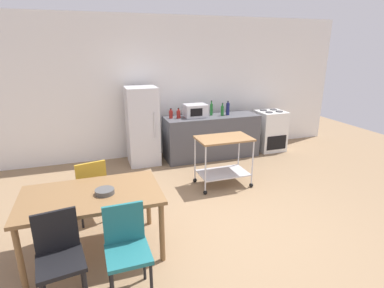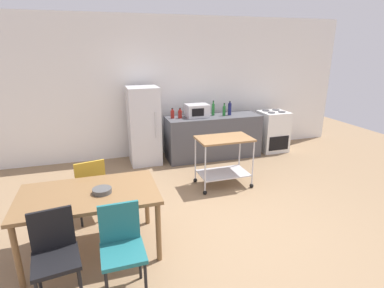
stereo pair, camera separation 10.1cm
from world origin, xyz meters
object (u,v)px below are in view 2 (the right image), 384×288
at_px(bottle_hot_sauce, 230,109).
at_px(fruit_bowl, 102,191).
at_px(chair_black, 55,252).
at_px(chair_mustard, 90,185).
at_px(dining_table, 89,199).
at_px(chair_teal, 122,245).
at_px(refrigerator, 144,126).
at_px(bottle_vinegar, 180,114).
at_px(stove_oven, 272,131).
at_px(bottle_sesame_oil, 224,111).
at_px(bottle_soda, 213,109).
at_px(kitchen_cart, 224,154).
at_px(microwave, 197,111).
at_px(bottle_wine, 172,114).

distance_m(bottle_hot_sauce, fruit_bowl, 3.77).
xyz_separation_m(chair_black, fruit_bowl, (0.45, 0.60, 0.26)).
bearing_deg(chair_mustard, dining_table, 78.32).
bearing_deg(chair_mustard, chair_teal, 88.76).
xyz_separation_m(chair_black, refrigerator, (1.35, 3.34, 0.26)).
bearing_deg(refrigerator, bottle_vinegar, -6.33).
xyz_separation_m(stove_oven, refrigerator, (-2.90, 0.08, 0.32)).
bearing_deg(bottle_vinegar, bottle_sesame_oil, -3.79).
height_order(refrigerator, bottle_hot_sauce, refrigerator).
bearing_deg(bottle_hot_sauce, bottle_sesame_oil, -167.28).
xyz_separation_m(bottle_soda, bottle_hot_sauce, (0.34, -0.08, 0.00)).
distance_m(stove_oven, kitchen_cart, 2.29).
xyz_separation_m(chair_black, chair_teal, (0.59, -0.07, 0.00)).
relative_size(stove_oven, refrigerator, 0.59).
distance_m(microwave, bottle_hot_sauce, 0.71).
bearing_deg(kitchen_cart, chair_teal, -134.07).
xyz_separation_m(chair_teal, chair_mustard, (-0.29, 1.44, 0.00)).
relative_size(chair_teal, refrigerator, 0.57).
relative_size(chair_black, chair_teal, 1.00).
distance_m(refrigerator, fruit_bowl, 2.88).
xyz_separation_m(refrigerator, microwave, (1.10, -0.07, 0.25)).
relative_size(dining_table, bottle_vinegar, 7.13).
bearing_deg(bottle_wine, refrigerator, 176.26).
distance_m(refrigerator, microwave, 1.13).
relative_size(dining_table, microwave, 3.26).
bearing_deg(bottle_sesame_oil, dining_table, -136.84).
distance_m(chair_black, bottle_soda, 4.37).
height_order(chair_black, chair_teal, same).
relative_size(stove_oven, bottle_hot_sauce, 3.12).
distance_m(dining_table, microwave, 3.39).
bearing_deg(dining_table, bottle_sesame_oil, 43.16).
distance_m(kitchen_cart, bottle_soda, 1.57).
xyz_separation_m(chair_teal, bottle_wine, (1.34, 3.37, 0.47)).
relative_size(chair_teal, chair_mustard, 1.00).
bearing_deg(stove_oven, chair_mustard, -154.45).
bearing_deg(stove_oven, bottle_wine, 178.93).
bearing_deg(chair_mustard, bottle_soda, -155.02).
bearing_deg(dining_table, bottle_wine, 58.50).
relative_size(chair_mustard, refrigerator, 0.57).
height_order(chair_mustard, bottle_wine, bottle_wine).
xyz_separation_m(bottle_wine, microwave, (0.52, -0.03, 0.05)).
bearing_deg(bottle_wine, bottle_vinegar, -16.14).
distance_m(chair_teal, bottle_hot_sauce, 4.21).
distance_m(chair_mustard, bottle_vinegar, 2.64).
xyz_separation_m(kitchen_cart, microwave, (-0.00, 1.42, 0.46)).
relative_size(chair_black, stove_oven, 0.97).
relative_size(kitchen_cart, microwave, 1.98).
distance_m(chair_mustard, bottle_wine, 2.57).
xyz_separation_m(refrigerator, fruit_bowl, (-0.89, -2.74, 0.00)).
bearing_deg(bottle_hot_sauce, chair_black, -134.34).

